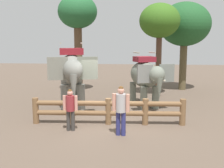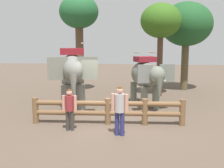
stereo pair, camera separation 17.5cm
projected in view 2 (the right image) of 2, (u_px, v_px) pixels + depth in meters
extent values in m
plane|color=brown|center=(108.00, 124.00, 10.72)|extent=(60.00, 60.00, 0.00)
cylinder|color=brown|center=(36.00, 110.00, 10.75)|extent=(0.24, 0.24, 1.05)
cylinder|color=brown|center=(71.00, 111.00, 10.68)|extent=(0.24, 0.24, 1.05)
cylinder|color=brown|center=(108.00, 111.00, 10.60)|extent=(0.24, 0.24, 1.05)
cylinder|color=brown|center=(145.00, 112.00, 10.52)|extent=(0.24, 0.24, 1.05)
cylinder|color=brown|center=(182.00, 112.00, 10.44)|extent=(0.24, 0.24, 1.05)
cylinder|color=brown|center=(108.00, 113.00, 10.61)|extent=(5.87, 0.54, 0.20)
cylinder|color=brown|center=(108.00, 103.00, 10.55)|extent=(5.87, 0.54, 0.20)
cylinder|color=gray|center=(81.00, 98.00, 12.51)|extent=(0.40, 0.40, 1.32)
cylinder|color=gray|center=(65.00, 98.00, 12.40)|extent=(0.40, 0.40, 1.32)
cylinder|color=gray|center=(79.00, 91.00, 14.25)|extent=(0.40, 0.40, 1.32)
cylinder|color=gray|center=(66.00, 92.00, 14.13)|extent=(0.40, 0.40, 1.32)
ellipsoid|color=gray|center=(72.00, 70.00, 13.13)|extent=(2.07, 3.21, 1.54)
ellipsoid|color=gray|center=(73.00, 70.00, 11.39)|extent=(1.08, 1.18, 0.94)
cube|color=gray|center=(88.00, 68.00, 11.61)|extent=(0.88, 0.37, 0.99)
cube|color=gray|center=(58.00, 68.00, 11.40)|extent=(0.88, 0.37, 0.99)
cone|color=gray|center=(73.00, 88.00, 11.17)|extent=(0.35, 0.35, 1.21)
cube|color=maroon|center=(72.00, 51.00, 12.99)|extent=(1.35, 1.26, 0.31)
cylinder|color=#A59E8C|center=(82.00, 43.00, 13.01)|extent=(0.32, 0.88, 0.08)
cylinder|color=#A59E8C|center=(61.00, 43.00, 12.85)|extent=(0.32, 0.88, 0.08)
cylinder|color=slate|center=(156.00, 97.00, 13.12)|extent=(0.34, 0.34, 1.13)
cylinder|color=slate|center=(144.00, 98.00, 12.96)|extent=(0.34, 0.34, 1.13)
cylinder|color=slate|center=(144.00, 92.00, 14.56)|extent=(0.34, 0.34, 1.13)
cylinder|color=slate|center=(134.00, 92.00, 14.40)|extent=(0.34, 0.34, 1.13)
ellipsoid|color=slate|center=(145.00, 75.00, 13.60)|extent=(1.98, 2.77, 1.31)
ellipsoid|color=slate|center=(157.00, 75.00, 12.14)|extent=(0.98, 1.05, 0.80)
cube|color=slate|center=(167.00, 73.00, 12.38)|extent=(0.74, 0.38, 0.84)
cube|color=slate|center=(145.00, 74.00, 12.10)|extent=(0.74, 0.38, 0.84)
cone|color=slate|center=(159.00, 90.00, 11.96)|extent=(0.30, 0.30, 1.03)
cone|color=beige|center=(162.00, 80.00, 12.02)|extent=(0.35, 0.21, 0.14)
cone|color=beige|center=(156.00, 81.00, 11.94)|extent=(0.35, 0.21, 0.14)
cube|color=maroon|center=(145.00, 59.00, 13.48)|extent=(1.20, 1.14, 0.26)
cylinder|color=#A59E8C|center=(153.00, 52.00, 13.54)|extent=(0.34, 0.73, 0.07)
cylinder|color=#A59E8C|center=(137.00, 53.00, 13.31)|extent=(0.34, 0.73, 0.07)
cylinder|color=navy|center=(122.00, 124.00, 9.30)|extent=(0.16, 0.16, 0.84)
cylinder|color=navy|center=(117.00, 124.00, 9.35)|extent=(0.16, 0.16, 0.84)
cylinder|color=#B3B0B2|center=(120.00, 103.00, 9.21)|extent=(0.39, 0.39, 0.65)
cylinder|color=tan|center=(127.00, 103.00, 9.15)|extent=(0.14, 0.14, 0.61)
cylinder|color=tan|center=(113.00, 102.00, 9.28)|extent=(0.14, 0.14, 0.61)
sphere|color=tan|center=(120.00, 91.00, 9.15)|extent=(0.23, 0.23, 0.23)
sphere|color=#593819|center=(120.00, 89.00, 9.14)|extent=(0.18, 0.18, 0.18)
cylinder|color=#393633|center=(72.00, 121.00, 9.86)|extent=(0.14, 0.14, 0.75)
cylinder|color=#393633|center=(68.00, 121.00, 9.88)|extent=(0.14, 0.14, 0.75)
cylinder|color=maroon|center=(69.00, 103.00, 9.77)|extent=(0.31, 0.31, 0.57)
cylinder|color=tan|center=(75.00, 103.00, 9.74)|extent=(0.12, 0.12, 0.54)
cylinder|color=tan|center=(64.00, 103.00, 9.78)|extent=(0.12, 0.12, 0.54)
sphere|color=tan|center=(69.00, 93.00, 9.71)|extent=(0.21, 0.21, 0.21)
sphere|color=#593819|center=(69.00, 91.00, 9.70)|extent=(0.16, 0.16, 0.16)
cylinder|color=brown|center=(80.00, 58.00, 17.37)|extent=(0.51, 0.51, 4.50)
ellipsoid|color=#235E31|center=(79.00, 12.00, 16.91)|extent=(2.49, 2.49, 2.12)
cylinder|color=brown|center=(160.00, 64.00, 16.15)|extent=(0.34, 0.34, 3.87)
ellipsoid|color=#37661B|center=(161.00, 21.00, 15.75)|extent=(2.41, 2.41, 2.05)
cylinder|color=brown|center=(185.00, 64.00, 18.21)|extent=(0.49, 0.49, 3.51)
ellipsoid|color=#205427|center=(186.00, 24.00, 17.80)|extent=(3.45, 3.45, 2.93)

